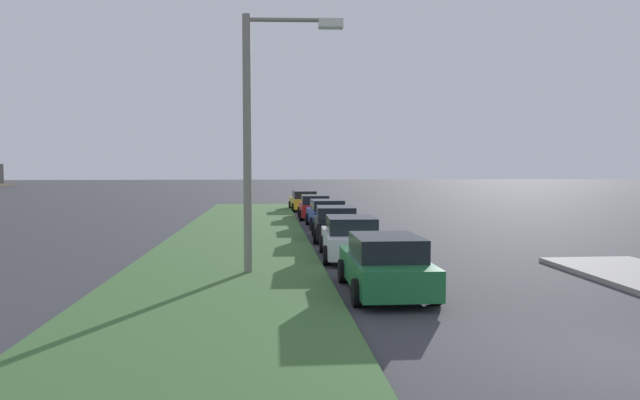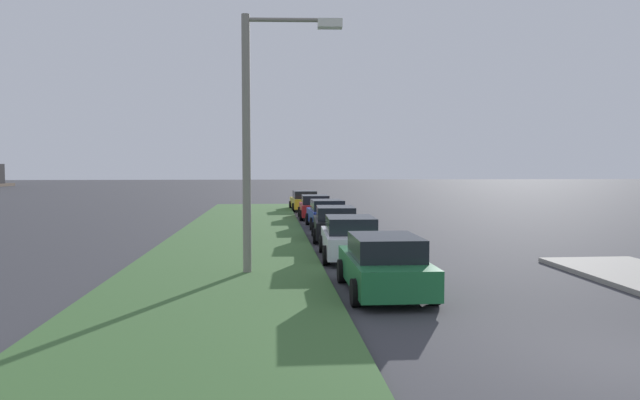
% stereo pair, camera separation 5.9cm
% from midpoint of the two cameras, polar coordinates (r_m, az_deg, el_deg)
% --- Properties ---
extents(grass_median, '(60.00, 6.00, 0.12)m').
position_cam_midpoint_polar(grass_median, '(18.45, -9.28, -6.42)').
color(grass_median, '#3D6633').
rests_on(grass_median, ground).
extents(parked_car_green, '(4.32, 2.05, 1.47)m').
position_cam_midpoint_polar(parked_car_green, '(14.35, 6.59, -6.50)').
color(parked_car_green, '#1E6B38').
rests_on(parked_car_green, ground).
extents(parked_car_white, '(4.37, 2.16, 1.47)m').
position_cam_midpoint_polar(parked_car_white, '(19.73, 3.12, -3.83)').
color(parked_car_white, silver).
rests_on(parked_car_white, ground).
extents(parked_car_black, '(4.39, 2.19, 1.47)m').
position_cam_midpoint_polar(parked_car_black, '(24.87, 1.61, -2.37)').
color(parked_car_black, black).
rests_on(parked_car_black, ground).
extents(parked_car_blue, '(4.33, 2.08, 1.47)m').
position_cam_midpoint_polar(parked_car_blue, '(30.12, 0.74, -1.40)').
color(parked_car_blue, '#23389E').
rests_on(parked_car_blue, ground).
extents(parked_car_red, '(4.32, 2.07, 1.47)m').
position_cam_midpoint_polar(parked_car_red, '(35.28, -0.46, -0.72)').
color(parked_car_red, red).
rests_on(parked_car_red, ground).
extents(parked_car_yellow, '(4.37, 2.16, 1.47)m').
position_cam_midpoint_polar(parked_car_yellow, '(42.01, -1.55, -0.09)').
color(parked_car_yellow, gold).
rests_on(parked_car_yellow, ground).
extents(streetlight, '(0.46, 2.88, 7.50)m').
position_cam_midpoint_polar(streetlight, '(16.50, -6.08, 7.56)').
color(streetlight, gray).
rests_on(streetlight, ground).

